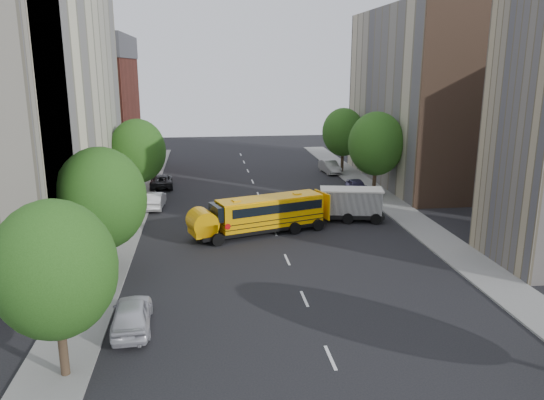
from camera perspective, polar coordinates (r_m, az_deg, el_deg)
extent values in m
plane|color=black|center=(36.52, 1.14, -5.34)|extent=(120.00, 120.00, 0.00)
cube|color=slate|center=(41.37, -15.92, -3.44)|extent=(3.00, 80.00, 0.12)
cube|color=slate|center=(44.14, 15.09, -2.27)|extent=(3.00, 80.00, 0.12)
cube|color=silver|center=(45.97, -0.71, -1.17)|extent=(0.15, 64.00, 0.01)
cube|color=beige|center=(42.08, -25.58, 9.84)|extent=(10.00, 26.00, 20.00)
cube|color=maroon|center=(63.59, -19.24, 8.32)|extent=(10.00, 15.00, 13.00)
cube|color=tan|center=(58.85, 16.05, 10.58)|extent=(10.00, 22.00, 18.00)
cube|color=brown|center=(48.95, 21.14, 9.53)|extent=(10.10, 0.30, 18.00)
cylinder|color=yellow|center=(70.50, 21.73, 17.60)|extent=(1.00, 1.00, 35.00)
cylinder|color=#38281C|center=(23.54, -21.57, -14.45)|extent=(0.36, 0.36, 2.70)
ellipsoid|color=#1D4612|center=(22.20, -22.35, -6.93)|extent=(4.80, 4.80, 5.52)
cylinder|color=#38281C|center=(32.44, -17.44, -5.90)|extent=(0.36, 0.36, 2.88)
ellipsoid|color=#1D4612|center=(31.43, -17.91, 0.14)|extent=(5.12, 5.12, 5.89)
cylinder|color=#38281C|center=(49.57, -14.00, 1.21)|extent=(0.36, 0.36, 2.81)
ellipsoid|color=#1D4612|center=(48.93, -14.24, 5.13)|extent=(4.99, 4.99, 5.74)
cylinder|color=#38281C|center=(51.79, 10.94, 2.01)|extent=(0.36, 0.36, 2.95)
ellipsoid|color=#1D4612|center=(51.16, 11.14, 5.96)|extent=(5.25, 5.25, 6.04)
cylinder|color=#38281C|center=(63.09, 7.56, 4.23)|extent=(0.36, 0.36, 2.74)
ellipsoid|color=#1D4612|center=(62.60, 7.66, 7.25)|extent=(4.86, 4.86, 5.59)
cube|color=black|center=(39.74, -1.15, -2.95)|extent=(10.16, 5.27, 0.27)
cube|color=#F1A504|center=(39.67, -0.34, -1.24)|extent=(8.29, 4.61, 2.04)
cube|color=#F1A504|center=(38.15, -6.75, -2.95)|extent=(2.16, 2.44, 0.89)
cube|color=black|center=(38.15, -5.47, -1.25)|extent=(1.06, 2.08, 1.07)
cube|color=#F1A504|center=(39.40, -0.34, 0.22)|extent=(8.23, 4.45, 0.12)
cube|color=black|center=(39.62, -0.11, -0.59)|extent=(7.63, 4.44, 0.67)
cube|color=black|center=(39.86, -0.34, -2.22)|extent=(8.31, 4.67, 0.05)
cube|color=black|center=(39.76, -0.34, -1.73)|extent=(8.31, 4.67, 0.05)
cube|color=#F1A504|center=(41.50, 4.71, -0.59)|extent=(0.82, 2.15, 2.04)
cube|color=#F1A504|center=(38.45, -3.57, -0.03)|extent=(0.67, 0.67, 0.09)
cube|color=#F1A504|center=(40.27, 2.29, 0.65)|extent=(0.67, 0.67, 0.09)
cylinder|color=#F1A504|center=(38.02, -6.77, -2.31)|extent=(2.41, 2.53, 1.87)
cylinder|color=red|center=(37.38, -4.36, -2.76)|extent=(0.43, 0.17, 0.44)
cylinder|color=black|center=(37.52, -5.27, -4.13)|extent=(0.93, 0.53, 0.89)
cylinder|color=black|center=(39.52, -6.40, -3.21)|extent=(0.93, 0.53, 0.89)
cylinder|color=black|center=(39.63, 2.10, -3.07)|extent=(0.93, 0.53, 0.89)
cylinder|color=black|center=(41.52, 0.67, -2.25)|extent=(0.93, 0.53, 0.89)
cylinder|color=black|center=(40.45, 4.33, -2.74)|extent=(0.93, 0.53, 0.89)
cylinder|color=black|center=(42.31, 2.83, -1.95)|extent=(0.93, 0.53, 0.89)
cube|color=black|center=(43.47, 7.79, -1.52)|extent=(6.49, 3.21, 0.31)
cube|color=white|center=(43.23, 8.53, -0.14)|extent=(5.05, 2.83, 1.86)
cube|color=white|center=(43.15, 4.81, -0.48)|extent=(1.80, 2.21, 1.24)
cube|color=silver|center=(43.00, 8.57, 1.13)|extent=(5.27, 2.97, 0.12)
cylinder|color=black|center=(42.38, 4.82, -1.97)|extent=(0.90, 0.42, 0.87)
cylinder|color=black|center=(44.37, 4.76, -1.22)|extent=(0.90, 0.42, 0.87)
cylinder|color=black|center=(42.52, 8.17, -2.01)|extent=(0.90, 0.42, 0.87)
cylinder|color=black|center=(44.50, 7.96, -1.26)|extent=(0.90, 0.42, 0.87)
cylinder|color=black|center=(42.77, 11.21, -2.04)|extent=(0.90, 0.42, 0.87)
cylinder|color=black|center=(44.74, 10.87, -1.30)|extent=(0.90, 0.42, 0.87)
imported|color=silver|center=(26.65, -14.84, -11.80)|extent=(2.04, 4.59, 1.53)
imported|color=silver|center=(47.82, -12.52, -0.01)|extent=(1.78, 4.51, 1.46)
imported|color=black|center=(55.90, -11.82, 2.03)|extent=(2.53, 5.01, 1.36)
imported|color=#3F3863|center=(52.48, 9.11, 1.41)|extent=(1.95, 4.31, 1.43)
imported|color=gray|center=(62.39, 6.25, 3.56)|extent=(1.98, 4.55, 1.46)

